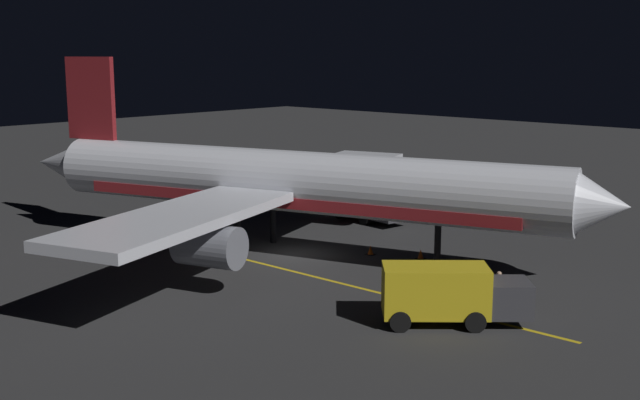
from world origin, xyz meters
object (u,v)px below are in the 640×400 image
(catering_truck, at_px, (369,204))
(ground_crew_worker, at_px, (498,289))
(traffic_cone_under_wing, at_px, (421,254))
(traffic_cone_near_right, at_px, (370,250))
(traffic_cone_near_left, at_px, (425,273))
(baggage_truck, at_px, (449,295))
(airliner, at_px, (285,184))

(catering_truck, distance_m, ground_crew_worker, 19.37)
(ground_crew_worker, xyz_separation_m, traffic_cone_under_wing, (-4.78, -7.68, -0.64))
(ground_crew_worker, bearing_deg, traffic_cone_near_right, -109.01)
(traffic_cone_near_left, bearing_deg, traffic_cone_under_wing, -141.78)
(baggage_truck, height_order, traffic_cone_near_right, baggage_truck)
(baggage_truck, distance_m, traffic_cone_under_wing, 10.95)
(catering_truck, distance_m, traffic_cone_under_wing, 10.38)
(catering_truck, bearing_deg, traffic_cone_near_right, 39.62)
(airliner, bearing_deg, baggage_truck, 74.53)
(catering_truck, bearing_deg, traffic_cone_under_wing, 55.61)
(airliner, distance_m, traffic_cone_under_wing, 8.78)
(traffic_cone_near_right, bearing_deg, traffic_cone_near_left, 70.36)
(baggage_truck, height_order, ground_crew_worker, baggage_truck)
(catering_truck, relative_size, traffic_cone_near_right, 10.46)
(traffic_cone_near_right, bearing_deg, traffic_cone_under_wing, 114.09)
(baggage_truck, distance_m, traffic_cone_near_left, 7.15)
(baggage_truck, xyz_separation_m, catering_truck, (-14.02, -15.71, -0.09))
(catering_truck, distance_m, traffic_cone_near_right, 9.19)
(baggage_truck, xyz_separation_m, traffic_cone_near_right, (-6.98, -9.89, -1.07))
(baggage_truck, bearing_deg, catering_truck, -131.74)
(traffic_cone_near_right, bearing_deg, ground_crew_worker, 70.99)
(catering_truck, distance_m, traffic_cone_near_left, 14.07)
(airliner, bearing_deg, catering_truck, -169.00)
(ground_crew_worker, bearing_deg, catering_truck, -123.23)
(baggage_truck, bearing_deg, traffic_cone_near_right, -125.22)
(baggage_truck, distance_m, catering_truck, 21.06)
(ground_crew_worker, bearing_deg, traffic_cone_under_wing, -121.90)
(traffic_cone_near_left, xyz_separation_m, traffic_cone_near_right, (-1.81, -5.07, 0.00))
(ground_crew_worker, distance_m, traffic_cone_under_wing, 9.07)
(traffic_cone_under_wing, bearing_deg, traffic_cone_near_left, 38.22)
(traffic_cone_near_left, bearing_deg, catering_truck, -129.08)
(traffic_cone_near_right, height_order, traffic_cone_under_wing, same)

